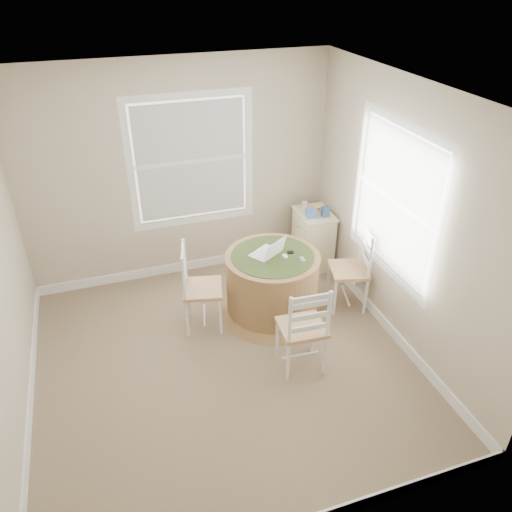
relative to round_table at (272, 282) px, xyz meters
name	(u,v)px	position (x,y,z in m)	size (l,w,h in m)	color
room	(233,238)	(-0.56, -0.47, 0.90)	(3.64, 3.64, 2.64)	#847154
round_table	(272,282)	(0.00, 0.00, 0.00)	(1.20, 1.20, 0.74)	olive
chair_left	(203,288)	(-0.77, 0.01, 0.08)	(0.42, 0.40, 0.95)	white
chair_near	(302,327)	(-0.03, -0.90, 0.08)	(0.42, 0.40, 0.95)	white
chair_right	(349,270)	(0.85, -0.15, 0.08)	(0.42, 0.40, 0.95)	white
laptop	(268,252)	(-0.04, 0.04, 0.36)	(0.42, 0.41, 0.22)	white
mouse	(285,256)	(0.12, -0.06, 0.34)	(0.06, 0.09, 0.03)	white
phone	(302,259)	(0.27, -0.17, 0.33)	(0.04, 0.09, 0.02)	#B7BABF
keys	(290,253)	(0.20, -0.01, 0.34)	(0.06, 0.05, 0.03)	black
corner_chest	(313,239)	(0.84, 0.77, -0.03)	(0.44, 0.58, 0.74)	#F3EDB6
tissue_box	(311,213)	(0.75, 0.69, 0.39)	(0.12, 0.12, 0.10)	#4E75B4
box_yellow	(318,208)	(0.90, 0.82, 0.37)	(0.15, 0.10, 0.06)	#F1BC55
box_blue	(325,211)	(0.92, 0.66, 0.40)	(0.08, 0.08, 0.12)	#345F9E
cup_cream	(305,205)	(0.77, 0.92, 0.39)	(0.07, 0.07, 0.09)	beige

